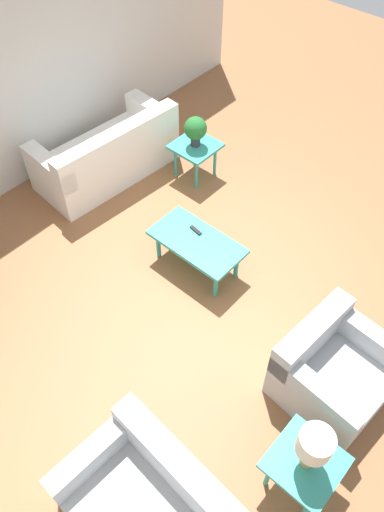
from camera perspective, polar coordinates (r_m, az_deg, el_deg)
ground_plane at (r=5.52m, az=3.60°, el=-2.77°), size 14.00×14.00×0.00m
wall_right at (r=6.48m, az=-18.55°, el=19.44°), size 0.12×7.20×2.70m
sofa at (r=6.64m, az=-9.55°, el=11.26°), size 0.98×1.88×0.83m
armchair at (r=4.74m, az=15.70°, el=-12.56°), size 0.94×0.98×0.77m
loveseat at (r=4.19m, az=-4.41°, el=-27.00°), size 1.33×0.94×0.77m
coffee_table at (r=5.37m, az=0.56°, el=1.40°), size 1.02×0.54×0.41m
side_table_plant at (r=6.49m, az=0.39°, el=12.09°), size 0.54×0.54×0.48m
side_table_lamp at (r=4.24m, az=12.72°, el=-22.25°), size 0.54×0.54×0.48m
potted_plant at (r=6.31m, az=0.40°, el=14.29°), size 0.29×0.29×0.39m
table_lamp at (r=3.86m, az=13.80°, el=-20.34°), size 0.26×0.26×0.48m
remote_control at (r=5.42m, az=0.43°, el=2.96°), size 0.16×0.06×0.02m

